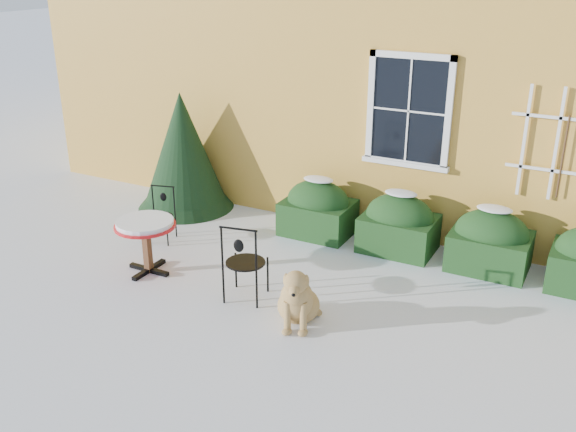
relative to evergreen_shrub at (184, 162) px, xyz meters
The scene contains 8 objects.
ground 3.84m from the evergreen_shrub, 42.10° to the right, with size 80.00×80.00×0.00m, color white.
house 5.81m from the evergreen_shrub, 58.10° to the left, with size 12.40×8.40×6.40m.
hedge_row 4.46m from the evergreen_shrub, ahead, with size 4.95×0.80×0.91m.
evergreen_shrub is the anchor object (origin of this frame).
bistro_table 2.47m from the evergreen_shrub, 65.59° to the right, with size 0.82×0.82×0.76m.
patio_chair_near 3.44m from the evergreen_shrub, 41.37° to the right, with size 0.55×0.54×1.04m.
patio_chair_far 1.44m from the evergreen_shrub, 68.67° to the right, with size 0.45×0.45×0.82m.
dog 4.27m from the evergreen_shrub, 36.02° to the right, with size 0.66×0.89×0.80m.
Camera 1 is at (3.58, -5.76, 4.01)m, focal length 40.00 mm.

